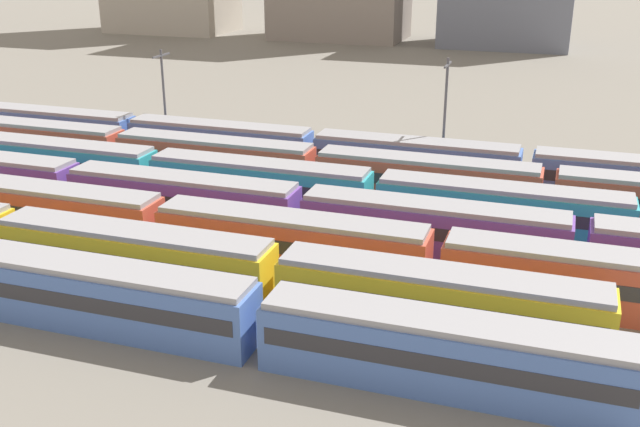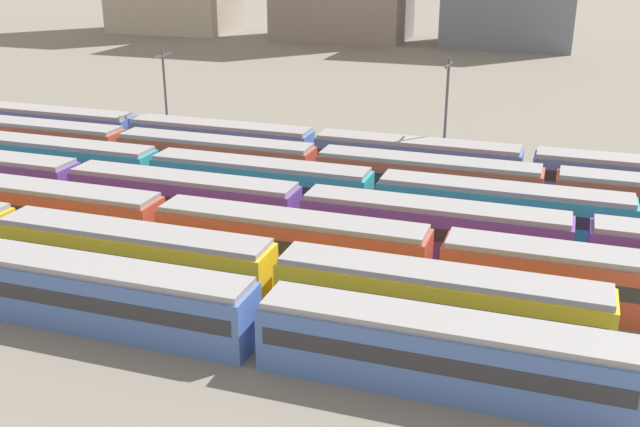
{
  "view_description": "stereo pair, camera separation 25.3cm",
  "coord_description": "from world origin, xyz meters",
  "px_view_note": "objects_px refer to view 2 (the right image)",
  "views": [
    {
      "loc": [
        37.12,
        -31.16,
        20.66
      ],
      "look_at": [
        21.59,
        15.6,
        2.04
      ],
      "focal_mm": 41.93,
      "sensor_mm": 36.0,
      "label": 1
    },
    {
      "loc": [
        37.36,
        -31.08,
        20.66
      ],
      "look_at": [
        21.59,
        15.6,
        2.04
      ],
      "focal_mm": 41.93,
      "sensor_mm": 36.0,
      "label": 2
    }
  ],
  "objects_px": {
    "train_track_4": "(375,196)",
    "catenary_pole_3": "(446,111)",
    "train_track_3": "(580,247)",
    "catenary_pole_1": "(165,94)",
    "train_track_5": "(549,192)",
    "train_track_1": "(134,256)",
    "train_track_2": "(291,242)",
    "train_track_0": "(101,295)",
    "train_track_6": "(416,160)"
  },
  "relations": [
    {
      "from": "train_track_2",
      "to": "train_track_3",
      "type": "relative_size",
      "value": 0.5
    },
    {
      "from": "train_track_5",
      "to": "train_track_6",
      "type": "bearing_deg",
      "value": 155.54
    },
    {
      "from": "train_track_3",
      "to": "catenary_pole_1",
      "type": "bearing_deg",
      "value": 155.23
    },
    {
      "from": "train_track_3",
      "to": "train_track_6",
      "type": "height_order",
      "value": "same"
    },
    {
      "from": "train_track_0",
      "to": "train_track_1",
      "type": "relative_size",
      "value": 1.0
    },
    {
      "from": "train_track_2",
      "to": "train_track_5",
      "type": "relative_size",
      "value": 0.5
    },
    {
      "from": "train_track_1",
      "to": "catenary_pole_1",
      "type": "relative_size",
      "value": 5.63
    },
    {
      "from": "train_track_1",
      "to": "train_track_6",
      "type": "height_order",
      "value": "same"
    },
    {
      "from": "train_track_6",
      "to": "train_track_2",
      "type": "bearing_deg",
      "value": -100.61
    },
    {
      "from": "train_track_5",
      "to": "catenary_pole_3",
      "type": "xyz_separation_m",
      "value": [
        -9.52,
        8.04,
        3.89
      ]
    },
    {
      "from": "train_track_4",
      "to": "catenary_pole_3",
      "type": "xyz_separation_m",
      "value": [
        2.92,
        13.24,
        3.89
      ]
    },
    {
      "from": "train_track_0",
      "to": "train_track_3",
      "type": "bearing_deg",
      "value": 31.97
    },
    {
      "from": "train_track_2",
      "to": "train_track_0",
      "type": "bearing_deg",
      "value": -124.88
    },
    {
      "from": "train_track_1",
      "to": "train_track_2",
      "type": "relative_size",
      "value": 1.0
    },
    {
      "from": "train_track_5",
      "to": "catenary_pole_1",
      "type": "distance_m",
      "value": 38.68
    },
    {
      "from": "train_track_2",
      "to": "train_track_4",
      "type": "bearing_deg",
      "value": 74.47
    },
    {
      "from": "train_track_2",
      "to": "train_track_6",
      "type": "distance_m",
      "value": 21.16
    },
    {
      "from": "train_track_0",
      "to": "train_track_2",
      "type": "xyz_separation_m",
      "value": [
        7.25,
        10.4,
        0.0
      ]
    },
    {
      "from": "train_track_2",
      "to": "train_track_3",
      "type": "xyz_separation_m",
      "value": [
        17.74,
        5.2,
        0.0
      ]
    },
    {
      "from": "train_track_3",
      "to": "catenary_pole_1",
      "type": "xyz_separation_m",
      "value": [
        -40.07,
        18.49,
        3.6
      ]
    },
    {
      "from": "train_track_0",
      "to": "catenary_pole_1",
      "type": "xyz_separation_m",
      "value": [
        -15.08,
        34.09,
        3.6
      ]
    },
    {
      "from": "train_track_2",
      "to": "train_track_6",
      "type": "relative_size",
      "value": 0.6
    },
    {
      "from": "train_track_1",
      "to": "catenary_pole_3",
      "type": "height_order",
      "value": "catenary_pole_3"
    },
    {
      "from": "train_track_0",
      "to": "train_track_6",
      "type": "relative_size",
      "value": 0.6
    },
    {
      "from": "train_track_2",
      "to": "train_track_5",
      "type": "height_order",
      "value": "same"
    },
    {
      "from": "train_track_6",
      "to": "catenary_pole_3",
      "type": "relative_size",
      "value": 8.93
    },
    {
      "from": "train_track_0",
      "to": "train_track_5",
      "type": "relative_size",
      "value": 0.5
    },
    {
      "from": "train_track_5",
      "to": "catenary_pole_1",
      "type": "relative_size",
      "value": 11.36
    },
    {
      "from": "train_track_4",
      "to": "catenary_pole_3",
      "type": "height_order",
      "value": "catenary_pole_3"
    },
    {
      "from": "train_track_3",
      "to": "train_track_5",
      "type": "relative_size",
      "value": 1.0
    },
    {
      "from": "train_track_5",
      "to": "catenary_pole_3",
      "type": "relative_size",
      "value": 10.73
    },
    {
      "from": "catenary_pole_3",
      "to": "train_track_0",
      "type": "bearing_deg",
      "value": -110.99
    },
    {
      "from": "train_track_1",
      "to": "catenary_pole_3",
      "type": "distance_m",
      "value": 32.37
    },
    {
      "from": "train_track_1",
      "to": "train_track_3",
      "type": "bearing_deg",
      "value": 21.72
    },
    {
      "from": "catenary_pole_3",
      "to": "catenary_pole_1",
      "type": "bearing_deg",
      "value": 179.9
    },
    {
      "from": "train_track_0",
      "to": "train_track_5",
      "type": "bearing_deg",
      "value": 49.03
    },
    {
      "from": "catenary_pole_3",
      "to": "train_track_2",
      "type": "bearing_deg",
      "value": -103.8
    },
    {
      "from": "train_track_2",
      "to": "train_track_1",
      "type": "bearing_deg",
      "value": -148.13
    },
    {
      "from": "train_track_0",
      "to": "train_track_5",
      "type": "xyz_separation_m",
      "value": [
        22.58,
        26.0,
        0.0
      ]
    },
    {
      "from": "train_track_0",
      "to": "train_track_3",
      "type": "relative_size",
      "value": 0.5
    },
    {
      "from": "train_track_0",
      "to": "train_track_1",
      "type": "distance_m",
      "value": 5.32
    },
    {
      "from": "train_track_2",
      "to": "catenary_pole_3",
      "type": "bearing_deg",
      "value": 76.2
    },
    {
      "from": "train_track_3",
      "to": "train_track_4",
      "type": "relative_size",
      "value": 1.51
    },
    {
      "from": "train_track_3",
      "to": "train_track_5",
      "type": "distance_m",
      "value": 10.68
    },
    {
      "from": "catenary_pole_1",
      "to": "catenary_pole_3",
      "type": "height_order",
      "value": "catenary_pole_3"
    },
    {
      "from": "train_track_1",
      "to": "train_track_4",
      "type": "height_order",
      "value": "same"
    },
    {
      "from": "train_track_0",
      "to": "train_track_4",
      "type": "height_order",
      "value": "same"
    },
    {
      "from": "train_track_0",
      "to": "train_track_5",
      "type": "height_order",
      "value": "same"
    },
    {
      "from": "train_track_4",
      "to": "train_track_6",
      "type": "xyz_separation_m",
      "value": [
        1.01,
        10.4,
        0.0
      ]
    },
    {
      "from": "train_track_5",
      "to": "catenary_pole_3",
      "type": "distance_m",
      "value": 13.05
    }
  ]
}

